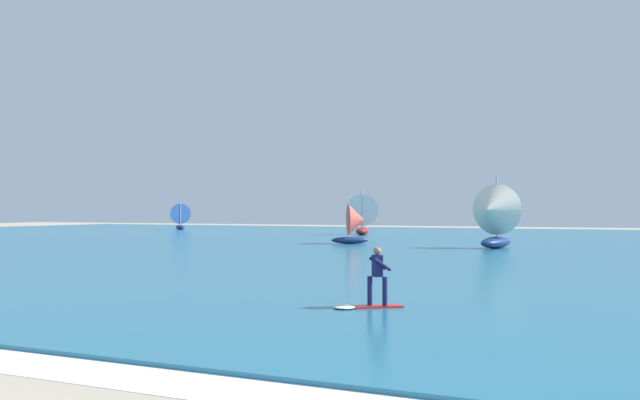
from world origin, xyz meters
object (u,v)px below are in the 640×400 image
Objects in this scene: sailboat_far_left at (362,214)px; sailboat_mid_left at (493,215)px; kitesurfer at (371,286)px; sailboat_leading at (180,216)px; sailboat_trailing at (355,223)px.

sailboat_mid_left is (17.75, -21.27, 0.05)m from sailboat_far_left.
kitesurfer is at bearing -86.37° from sailboat_mid_left.
sailboat_mid_left is at bearing -50.15° from sailboat_far_left.
sailboat_far_left reaches higher than sailboat_leading.
sailboat_trailing is at bearing -70.91° from sailboat_far_left.
sailboat_far_left is at bearing 129.85° from sailboat_mid_left.
sailboat_trailing is 0.70× the size of sailboat_mid_left.
sailboat_trailing is 0.71× the size of sailboat_far_left.
sailboat_far_left is 31.01m from sailboat_leading.
sailboat_mid_left is at bearing 93.63° from kitesurfer.
sailboat_trailing is 20.17m from sailboat_far_left.
kitesurfer is at bearing -69.05° from sailboat_far_left.
kitesurfer is 0.38× the size of sailboat_far_left.
kitesurfer is at bearing -67.97° from sailboat_trailing.
kitesurfer is 77.27m from sailboat_leading.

